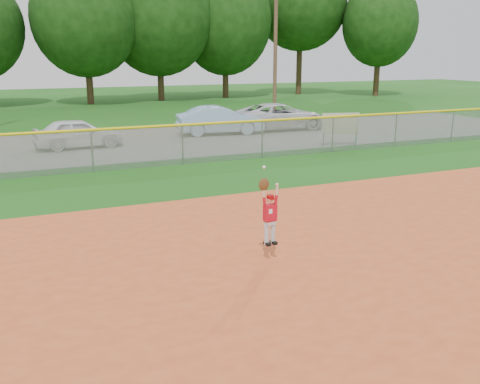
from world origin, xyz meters
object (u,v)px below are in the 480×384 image
sponsor_sign (340,125)px  ballplayer (269,212)px  car_white_a (78,133)px  car_blue (220,120)px  car_white_b (280,116)px

sponsor_sign → ballplayer: (-9.10, -11.11, 0.06)m
car_white_a → ballplayer: ballplayer is taller
ballplayer → sponsor_sign: bearing=50.7°
sponsor_sign → ballplayer: bearing=-129.3°
car_white_a → sponsor_sign: 11.67m
car_blue → ballplayer: bearing=169.7°
car_blue → car_white_b: car_blue is taller
car_white_b → sponsor_sign: bearing=-179.0°
car_white_a → car_white_b: bearing=-86.2°
car_white_a → sponsor_sign: size_ratio=2.31×
car_blue → car_white_b: 3.64m
car_white_a → ballplayer: bearing=-178.3°
car_white_a → sponsor_sign: bearing=-116.1°
car_white_a → car_white_b: (10.87, 1.67, 0.07)m
car_white_a → car_white_b: size_ratio=0.74×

